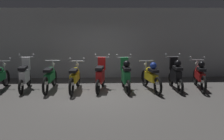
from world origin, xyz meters
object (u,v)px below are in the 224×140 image
at_px(motorbike_slot_1, 25,76).
at_px(motorbike_slot_7, 176,75).
at_px(motorbike_slot_6, 151,76).
at_px(motorbike_slot_8, 200,75).
at_px(motorbike_slot_4, 100,76).
at_px(motorbike_slot_5, 126,75).
at_px(motorbike_slot_3, 75,78).
at_px(motorbike_slot_2, 50,77).

xyz_separation_m(motorbike_slot_1, motorbike_slot_7, (5.54, -0.16, 0.04)).
bearing_deg(motorbike_slot_6, motorbike_slot_8, 4.94).
bearing_deg(motorbike_slot_4, motorbike_slot_7, -1.35).
xyz_separation_m(motorbike_slot_5, motorbike_slot_8, (2.77, 0.11, -0.04)).
bearing_deg(motorbike_slot_4, motorbike_slot_6, -4.60).
height_order(motorbike_slot_7, motorbike_slot_8, motorbike_slot_7).
bearing_deg(motorbike_slot_7, motorbike_slot_5, -178.91).
bearing_deg(motorbike_slot_3, motorbike_slot_4, 6.52).
bearing_deg(motorbike_slot_2, motorbike_slot_7, -1.22).
height_order(motorbike_slot_1, motorbike_slot_6, motorbike_slot_1).
distance_m(motorbike_slot_7, motorbike_slot_8, 0.93).
bearing_deg(motorbike_slot_2, motorbike_slot_8, -0.22).
relative_size(motorbike_slot_5, motorbike_slot_6, 0.87).
bearing_deg(motorbike_slot_7, motorbike_slot_2, 178.78).
distance_m(motorbike_slot_4, motorbike_slot_5, 0.92).
xyz_separation_m(motorbike_slot_2, motorbike_slot_7, (4.62, -0.10, 0.08)).
xyz_separation_m(motorbike_slot_1, motorbike_slot_8, (6.47, -0.09, 0.00)).
relative_size(motorbike_slot_2, motorbike_slot_3, 1.00).
bearing_deg(motorbike_slot_7, motorbike_slot_1, 178.33).
xyz_separation_m(motorbike_slot_4, motorbike_slot_8, (3.69, 0.01, 0.00)).
bearing_deg(motorbike_slot_4, motorbike_slot_8, 0.18).
relative_size(motorbike_slot_3, motorbike_slot_8, 1.00).
height_order(motorbike_slot_4, motorbike_slot_7, same).
relative_size(motorbike_slot_5, motorbike_slot_7, 1.00).
xyz_separation_m(motorbike_slot_1, motorbike_slot_6, (4.62, -0.24, -0.00)).
distance_m(motorbike_slot_3, motorbike_slot_7, 3.69).
height_order(motorbike_slot_2, motorbike_slot_8, motorbike_slot_8).
bearing_deg(motorbike_slot_5, motorbike_slot_4, 173.75).
bearing_deg(motorbike_slot_2, motorbike_slot_4, -1.02).
bearing_deg(motorbike_slot_2, motorbike_slot_3, -8.56).
relative_size(motorbike_slot_1, motorbike_slot_6, 0.87).
height_order(motorbike_slot_1, motorbike_slot_3, motorbike_slot_1).
xyz_separation_m(motorbike_slot_4, motorbike_slot_5, (0.92, -0.10, 0.04)).
xyz_separation_m(motorbike_slot_3, motorbike_slot_8, (4.62, 0.12, 0.04)).
relative_size(motorbike_slot_2, motorbike_slot_8, 1.00).
relative_size(motorbike_slot_4, motorbike_slot_6, 0.87).
bearing_deg(motorbike_slot_7, motorbike_slot_8, 4.75).
bearing_deg(motorbike_slot_7, motorbike_slot_3, -179.37).
relative_size(motorbike_slot_3, motorbike_slot_6, 1.01).
relative_size(motorbike_slot_3, motorbike_slot_4, 1.17).
distance_m(motorbike_slot_1, motorbike_slot_6, 4.63).
distance_m(motorbike_slot_1, motorbike_slot_4, 2.78).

